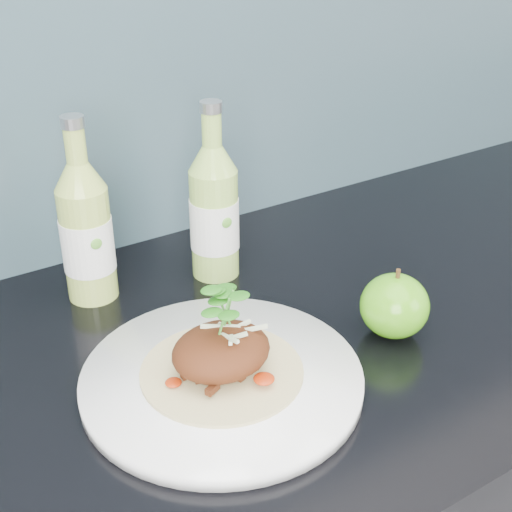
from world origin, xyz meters
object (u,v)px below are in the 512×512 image
at_px(cider_bottle_left, 86,232).
at_px(cider_bottle_right, 214,212).
at_px(dinner_plate, 222,379).
at_px(green_apple, 395,306).

distance_m(cider_bottle_left, cider_bottle_right, 0.16).
height_order(dinner_plate, cider_bottle_left, cider_bottle_left).
bearing_deg(cider_bottle_right, green_apple, -41.60).
xyz_separation_m(green_apple, cider_bottle_right, (-0.10, 0.23, 0.05)).
distance_m(dinner_plate, cider_bottle_right, 0.25).
bearing_deg(cider_bottle_right, dinner_plate, -93.45).
bearing_deg(green_apple, cider_bottle_left, 134.09).
bearing_deg(cider_bottle_left, green_apple, -26.76).
height_order(cider_bottle_left, cider_bottle_right, same).
relative_size(dinner_plate, cider_bottle_right, 1.57).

